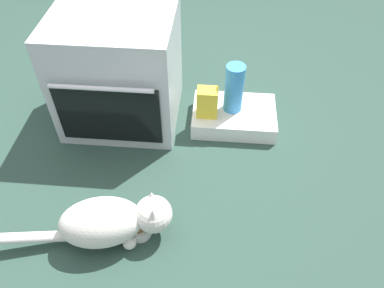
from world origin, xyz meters
TOP-DOWN VIEW (x-y plane):
  - ground at (0.00, 0.00)m, footprint 8.00×8.00m
  - oven at (-0.08, 0.36)m, footprint 0.66×0.63m
  - pantry_cabinet at (0.60, 0.33)m, footprint 0.50×0.34m
  - food_bowl at (0.17, -0.48)m, footprint 0.11×0.11m
  - cat at (0.05, -0.50)m, footprint 0.79×0.31m
  - water_bottle at (0.59, 0.35)m, footprint 0.11×0.11m
  - snack_bag at (0.44, 0.28)m, footprint 0.12×0.09m

SIDE VIEW (x-z plane):
  - ground at x=0.00m, z-range 0.00..0.00m
  - food_bowl at x=0.17m, z-range -0.01..0.06m
  - pantry_cabinet at x=0.60m, z-range 0.00..0.10m
  - cat at x=0.05m, z-range 0.01..0.26m
  - snack_bag at x=0.44m, z-range 0.10..0.28m
  - water_bottle at x=0.59m, z-range 0.10..0.40m
  - oven at x=-0.08m, z-range 0.00..0.66m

